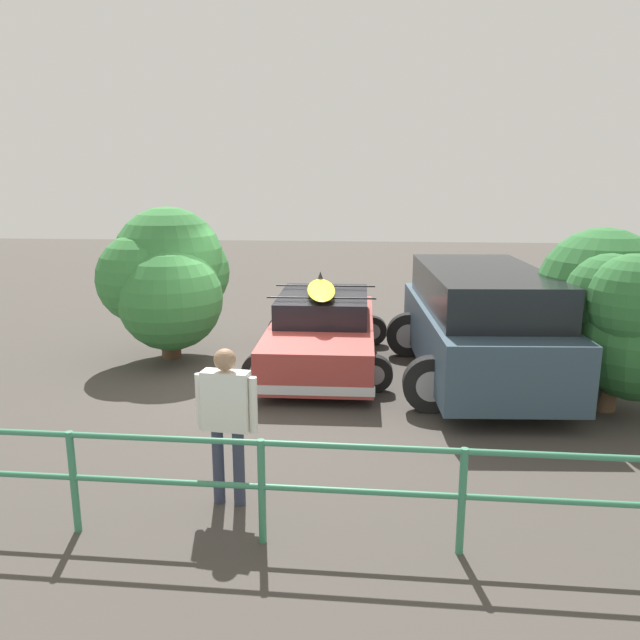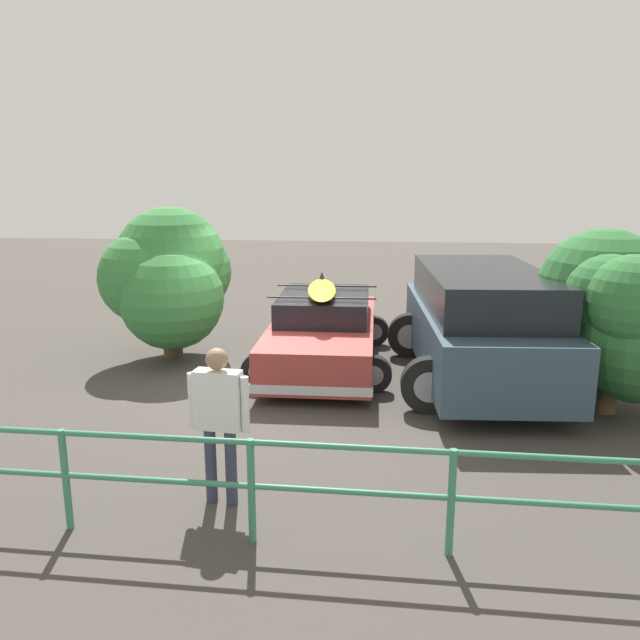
{
  "view_description": "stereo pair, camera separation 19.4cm",
  "coord_description": "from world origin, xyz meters",
  "views": [
    {
      "loc": [
        -1.59,
        9.92,
        3.31
      ],
      "look_at": [
        -0.78,
        -0.18,
        0.95
      ],
      "focal_mm": 35.0,
      "sensor_mm": 36.0,
      "label": 1
    },
    {
      "loc": [
        -1.79,
        9.9,
        3.31
      ],
      "look_at": [
        -0.78,
        -0.18,
        0.95
      ],
      "focal_mm": 35.0,
      "sensor_mm": 36.0,
      "label": 2
    }
  ],
  "objects": [
    {
      "name": "bush_near_right",
      "position": [
        -5.17,
        1.01,
        1.45
      ],
      "size": [
        2.22,
        2.61,
        2.57
      ],
      "color": "brown",
      "rests_on": "ground"
    },
    {
      "name": "person_bystander",
      "position": [
        -0.19,
        4.15,
        1.0
      ],
      "size": [
        0.64,
        0.24,
        1.66
      ],
      "color": "#33384C",
      "rests_on": "ground"
    },
    {
      "name": "suv_car",
      "position": [
        -3.4,
        -0.09,
        0.97
      ],
      "size": [
        2.95,
        4.95,
        1.86
      ],
      "color": "#334756",
      "rests_on": "ground"
    },
    {
      "name": "sedan_car",
      "position": [
        -0.78,
        -0.81,
        0.6
      ],
      "size": [
        2.41,
        4.49,
        1.53
      ],
      "color": "#9E3833",
      "rests_on": "ground"
    },
    {
      "name": "ground_plane",
      "position": [
        0.0,
        0.0,
        -0.01
      ],
      "size": [
        44.0,
        44.0,
        0.02
      ],
      "primitive_type": "cube",
      "color": "#423D38",
      "rests_on": "ground"
    },
    {
      "name": "bush_near_left",
      "position": [
        2.04,
        -1.01,
        1.51
      ],
      "size": [
        2.28,
        2.52,
        2.76
      ],
      "color": "brown",
      "rests_on": "ground"
    },
    {
      "name": "railing_fence",
      "position": [
        -1.55,
        4.84,
        0.68
      ],
      "size": [
        9.01,
        0.25,
        1.01
      ],
      "color": "#387F5B",
      "rests_on": "ground"
    }
  ]
}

